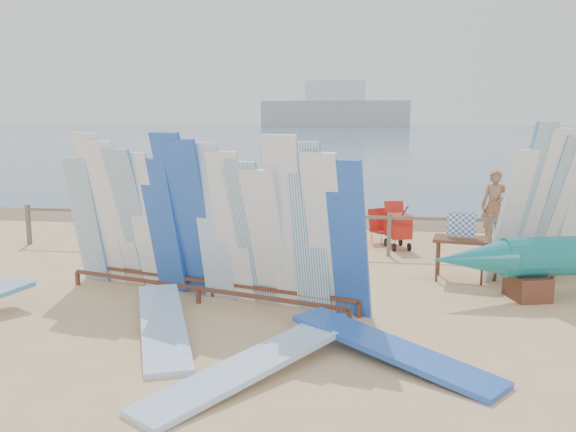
% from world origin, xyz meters
% --- Properties ---
extents(ground, '(160.00, 160.00, 0.00)m').
position_xyz_m(ground, '(0.00, 0.00, 0.00)').
color(ground, '#DCB47F').
rests_on(ground, ground).
extents(ocean, '(320.00, 240.00, 0.02)m').
position_xyz_m(ocean, '(0.00, 128.00, 0.00)').
color(ocean, '#445F7A').
rests_on(ocean, ground).
extents(wet_sand_strip, '(40.00, 2.60, 0.01)m').
position_xyz_m(wet_sand_strip, '(0.00, 7.20, 0.00)').
color(wet_sand_strip, brown).
rests_on(wet_sand_strip, ground).
extents(distant_ship, '(45.00, 8.00, 14.00)m').
position_xyz_m(distant_ship, '(-12.00, 180.00, 5.31)').
color(distant_ship, '#999EA3').
rests_on(distant_ship, ocean).
extents(fence, '(12.08, 0.08, 0.90)m').
position_xyz_m(fence, '(0.00, 3.00, 0.63)').
color(fence, '#695E4F').
rests_on(fence, ground).
extents(main_surfboard_rack, '(5.19, 2.06, 2.61)m').
position_xyz_m(main_surfboard_rack, '(-0.87, -0.54, 1.18)').
color(main_surfboard_rack, brown).
rests_on(main_surfboard_rack, ground).
extents(side_surfboard_rack, '(2.21, 2.04, 2.77)m').
position_xyz_m(side_surfboard_rack, '(4.69, 1.76, 1.24)').
color(side_surfboard_rack, brown).
rests_on(side_surfboard_rack, ground).
extents(vendor_table, '(1.00, 0.79, 1.21)m').
position_xyz_m(vendor_table, '(3.21, 1.26, 0.40)').
color(vendor_table, brown).
rests_on(vendor_table, ground).
extents(flat_board_b, '(1.96, 2.56, 0.25)m').
position_xyz_m(flat_board_b, '(0.36, -3.36, 0.00)').
color(flat_board_b, '#92BAEA').
rests_on(flat_board_b, ground).
extents(flat_board_d, '(2.52, 2.02, 0.30)m').
position_xyz_m(flat_board_d, '(1.97, -2.58, 0.00)').
color(flat_board_d, blue).
rests_on(flat_board_d, ground).
extents(flat_board_a, '(1.57, 2.70, 0.32)m').
position_xyz_m(flat_board_a, '(-0.97, -2.18, 0.00)').
color(flat_board_a, '#92BAEA').
rests_on(flat_board_a, ground).
extents(beach_chair_left, '(0.67, 0.69, 0.91)m').
position_xyz_m(beach_chair_left, '(0.15, 3.97, 0.27)').
color(beach_chair_left, '#B11B12').
rests_on(beach_chair_left, ground).
extents(beach_chair_right, '(0.70, 0.70, 0.77)m').
position_xyz_m(beach_chair_right, '(1.88, 4.31, 0.23)').
color(beach_chair_right, '#B11B12').
rests_on(beach_chair_right, ground).
extents(stroller, '(0.70, 0.85, 1.01)m').
position_xyz_m(stroller, '(2.20, 3.78, 0.40)').
color(stroller, '#B11B12').
rests_on(stroller, ground).
extents(beachgoer_6, '(0.50, 0.94, 1.86)m').
position_xyz_m(beachgoer_6, '(0.86, 4.04, 0.93)').
color(beachgoer_6, tan).
rests_on(beachgoer_6, ground).
extents(beachgoer_1, '(0.37, 0.65, 1.75)m').
position_xyz_m(beachgoer_1, '(-3.42, 5.50, 0.87)').
color(beachgoer_1, '#8C6042').
rests_on(beachgoer_1, ground).
extents(beachgoer_4, '(0.93, 1.05, 1.69)m').
position_xyz_m(beachgoer_4, '(0.90, 5.01, 0.84)').
color(beachgoer_4, '#8C6042').
rests_on(beachgoer_4, ground).
extents(beachgoer_11, '(1.65, 1.07, 1.70)m').
position_xyz_m(beachgoer_11, '(-5.92, 6.62, 0.85)').
color(beachgoer_11, beige).
rests_on(beachgoer_11, ground).
extents(beachgoer_0, '(0.91, 0.64, 1.70)m').
position_xyz_m(beachgoer_0, '(-3.54, 4.80, 0.85)').
color(beachgoer_0, tan).
rests_on(beachgoer_0, ground).
extents(beachgoer_7, '(0.69, 0.54, 1.66)m').
position_xyz_m(beachgoer_7, '(4.40, 4.82, 0.83)').
color(beachgoer_7, '#8C6042').
rests_on(beachgoer_7, ground).
extents(beachgoer_5, '(0.85, 1.63, 1.68)m').
position_xyz_m(beachgoer_5, '(-0.37, 5.63, 0.84)').
color(beachgoer_5, beige).
rests_on(beachgoer_5, ground).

